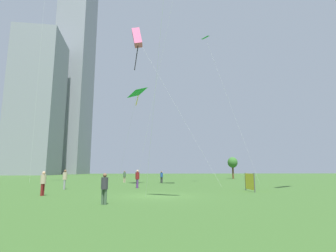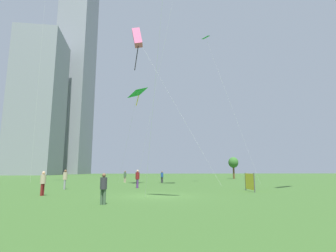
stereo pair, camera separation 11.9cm
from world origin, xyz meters
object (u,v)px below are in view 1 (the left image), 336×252
at_px(person_standing_3, 137,178).
at_px(distant_highrise_1, 38,103).
at_px(person_standing_2, 124,176).
at_px(person_standing_5, 162,176).
at_px(person_standing_4, 104,186).
at_px(kite_flying_3, 206,39).
at_px(distant_highrise_0, 75,73).
at_px(person_standing_0, 65,178).
at_px(park_tree_0, 233,163).
at_px(kite_flying_4, 137,38).
at_px(person_standing_1, 43,182).
at_px(kite_flying_6, 137,93).
at_px(event_banner, 250,181).

distance_m(person_standing_3, distant_highrise_1, 100.61).
height_order(person_standing_2, person_standing_5, person_standing_2).
height_order(person_standing_4, kite_flying_3, kite_flying_3).
relative_size(person_standing_4, distant_highrise_0, 0.01).
xyz_separation_m(person_standing_0, distant_highrise_0, (-30.63, 115.84, 53.46)).
xyz_separation_m(person_standing_0, person_standing_5, (10.01, 12.59, -0.10)).
bearing_deg(person_standing_4, park_tree_0, 85.90).
distance_m(kite_flying_3, distant_highrise_0, 121.07).
distance_m(kite_flying_4, distant_highrise_1, 93.96).
bearing_deg(person_standing_0, person_standing_1, -8.46).
bearing_deg(person_standing_0, distant_highrise_1, -168.36).
xyz_separation_m(kite_flying_4, distant_highrise_1, (-43.77, 82.26, 12.08)).
height_order(kite_flying_6, event_banner, kite_flying_6).
bearing_deg(distant_highrise_1, person_standing_2, -62.57).
relative_size(kite_flying_6, distant_highrise_1, 0.21).
distance_m(park_tree_0, event_banner, 35.08).
height_order(person_standing_4, park_tree_0, park_tree_0).
relative_size(kite_flying_6, park_tree_0, 2.74).
distance_m(kite_flying_4, park_tree_0, 35.38).
bearing_deg(kite_flying_4, person_standing_3, -82.89).
bearing_deg(distant_highrise_1, distant_highrise_0, 74.30).
bearing_deg(person_standing_4, kite_flying_6, 110.04).
bearing_deg(person_standing_2, kite_flying_3, -17.80).
xyz_separation_m(person_standing_2, distant_highrise_0, (-35.25, 101.90, 53.53)).
height_order(person_standing_3, distant_highrise_0, distant_highrise_0).
xyz_separation_m(park_tree_0, distant_highrise_1, (-63.97, 57.07, 26.55)).
xyz_separation_m(kite_flying_6, distant_highrise_0, (-37.01, 107.70, 42.55)).
relative_size(kite_flying_4, event_banner, 7.87).
bearing_deg(person_standing_0, event_banner, 64.90).
xyz_separation_m(person_standing_2, kite_flying_4, (1.72, -9.54, 16.88)).
xyz_separation_m(person_standing_5, park_tree_0, (16.53, 16.99, 2.44)).
height_order(person_standing_0, distant_highrise_1, distant_highrise_1).
height_order(person_standing_5, kite_flying_4, kite_flying_4).
height_order(kite_flying_3, park_tree_0, kite_flying_3).
distance_m(person_standing_0, person_standing_2, 14.68).
bearing_deg(distant_highrise_0, kite_flying_3, -62.66).
bearing_deg(event_banner, kite_flying_6, 129.74).
distance_m(person_standing_3, kite_flying_6, 13.05).
xyz_separation_m(kite_flying_6, event_banner, (10.00, -12.03, -11.15)).
bearing_deg(person_standing_1, kite_flying_3, -30.54).
height_order(person_standing_0, kite_flying_6, kite_flying_6).
xyz_separation_m(person_standing_1, kite_flying_6, (6.00, 14.63, 10.99)).
relative_size(person_standing_3, kite_flying_4, 0.09).
distance_m(person_standing_2, kite_flying_3, 23.47).
height_order(person_standing_0, distant_highrise_0, distant_highrise_0).
height_order(person_standing_0, park_tree_0, park_tree_0).
height_order(person_standing_1, kite_flying_3, kite_flying_3).
bearing_deg(person_standing_2, person_standing_0, -104.97).
height_order(person_standing_1, person_standing_4, person_standing_1).
height_order(person_standing_5, event_banner, person_standing_5).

